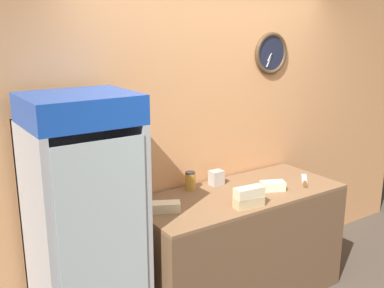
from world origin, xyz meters
TOP-DOWN VIEW (x-y plane):
  - wall_back at (0.00, 1.34)m, footprint 5.20×0.09m
  - prep_counter at (0.00, 0.92)m, footprint 1.73×0.74m
  - beverage_cooler at (-1.28, 1.00)m, footprint 0.66×0.66m
  - sandwich_stack_bottom at (-0.14, 0.65)m, footprint 0.23×0.12m
  - sandwich_stack_middle at (-0.14, 0.65)m, footprint 0.23×0.11m
  - sandwich_flat_left at (-0.69, 0.92)m, footprint 0.24×0.19m
  - sandwich_flat_right at (0.25, 0.81)m, footprint 0.22×0.17m
  - chefs_knife at (0.60, 0.78)m, footprint 0.29×0.28m
  - condiment_jar at (-0.29, 1.20)m, footprint 0.09×0.09m
  - napkin_dispenser at (-0.04, 1.17)m, footprint 0.11×0.09m

SIDE VIEW (x-z plane):
  - prep_counter at x=0.00m, z-range 0.00..0.93m
  - chefs_knife at x=0.60m, z-range 0.92..0.94m
  - sandwich_flat_left at x=-0.69m, z-range 0.93..1.00m
  - sandwich_flat_right at x=0.25m, z-range 0.93..1.00m
  - sandwich_stack_bottom at x=-0.14m, z-range 0.93..1.00m
  - napkin_dispenser at x=-0.04m, z-range 0.93..1.05m
  - beverage_cooler at x=-1.28m, z-range 0.08..1.90m
  - condiment_jar at x=-0.29m, z-range 0.92..1.07m
  - sandwich_stack_middle at x=-0.14m, z-range 1.00..1.08m
  - wall_back at x=0.00m, z-range 0.00..2.70m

